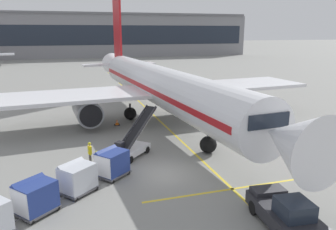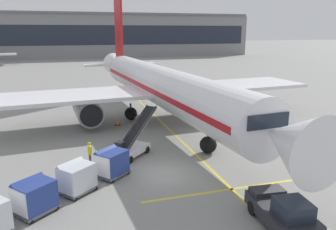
{
  "view_description": "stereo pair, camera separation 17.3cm",
  "coord_description": "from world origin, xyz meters",
  "px_view_note": "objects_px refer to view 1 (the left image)",
  "views": [
    {
      "loc": [
        -5.91,
        -20.07,
        9.53
      ],
      "look_at": [
        1.54,
        4.18,
        3.05
      ],
      "focal_mm": 35.11,
      "sensor_mm": 36.0,
      "label": 1
    },
    {
      "loc": [
        -5.75,
        -20.12,
        9.53
      ],
      "look_at": [
        1.54,
        4.18,
        3.05
      ],
      "focal_mm": 35.11,
      "sensor_mm": 36.0,
      "label": 2
    }
  ],
  "objects_px": {
    "baggage_cart_second": "(77,177)",
    "ground_crew_by_carts": "(90,152)",
    "baggage_cart_lead": "(112,162)",
    "ground_crew_by_loader": "(97,161)",
    "baggage_cart_third": "(35,196)",
    "parked_airplane": "(159,86)",
    "safety_cone_engine_keepout": "(117,122)",
    "belt_loader": "(132,144)",
    "pushback_tug": "(285,212)"
  },
  "relations": [
    {
      "from": "baggage_cart_second",
      "to": "ground_crew_by_carts",
      "type": "bearing_deg",
      "value": 75.75
    },
    {
      "from": "baggage_cart_lead",
      "to": "ground_crew_by_loader",
      "type": "relative_size",
      "value": 1.49
    },
    {
      "from": "baggage_cart_third",
      "to": "ground_crew_by_carts",
      "type": "xyz_separation_m",
      "value": [
        3.28,
        5.94,
        -0.0
      ]
    },
    {
      "from": "parked_airplane",
      "to": "baggage_cart_second",
      "type": "height_order",
      "value": "parked_airplane"
    },
    {
      "from": "ground_crew_by_loader",
      "to": "safety_cone_engine_keepout",
      "type": "height_order",
      "value": "ground_crew_by_loader"
    },
    {
      "from": "ground_crew_by_carts",
      "to": "baggage_cart_second",
      "type": "bearing_deg",
      "value": -104.25
    },
    {
      "from": "belt_loader",
      "to": "pushback_tug",
      "type": "xyz_separation_m",
      "value": [
        5.36,
        -11.92,
        -0.11
      ]
    },
    {
      "from": "pushback_tug",
      "to": "ground_crew_by_loader",
      "type": "distance_m",
      "value": 12.3
    },
    {
      "from": "baggage_cart_second",
      "to": "belt_loader",
      "type": "bearing_deg",
      "value": 49.46
    },
    {
      "from": "baggage_cart_lead",
      "to": "ground_crew_by_carts",
      "type": "distance_m",
      "value": 2.76
    },
    {
      "from": "belt_loader",
      "to": "baggage_cart_lead",
      "type": "xyz_separation_m",
      "value": [
        -2.05,
        -3.4,
        0.07
      ]
    },
    {
      "from": "baggage_cart_third",
      "to": "ground_crew_by_carts",
      "type": "distance_m",
      "value": 6.78
    },
    {
      "from": "baggage_cart_lead",
      "to": "baggage_cart_second",
      "type": "xyz_separation_m",
      "value": [
        -2.32,
        -1.7,
        0.0
      ]
    },
    {
      "from": "belt_loader",
      "to": "baggage_cart_third",
      "type": "bearing_deg",
      "value": -133.74
    },
    {
      "from": "belt_loader",
      "to": "baggage_cart_third",
      "type": "relative_size",
      "value": 1.72
    },
    {
      "from": "safety_cone_engine_keepout",
      "to": "belt_loader",
      "type": "bearing_deg",
      "value": -90.86
    },
    {
      "from": "baggage_cart_third",
      "to": "safety_cone_engine_keepout",
      "type": "height_order",
      "value": "baggage_cart_third"
    },
    {
      "from": "baggage_cart_lead",
      "to": "ground_crew_by_carts",
      "type": "relative_size",
      "value": 1.49
    },
    {
      "from": "baggage_cart_lead",
      "to": "safety_cone_engine_keepout",
      "type": "height_order",
      "value": "baggage_cart_lead"
    },
    {
      "from": "baggage_cart_lead",
      "to": "baggage_cart_third",
      "type": "xyz_separation_m",
      "value": [
        -4.54,
        -3.48,
        0.0
      ]
    },
    {
      "from": "baggage_cart_second",
      "to": "pushback_tug",
      "type": "xyz_separation_m",
      "value": [
        9.73,
        -6.82,
        -0.17
      ]
    },
    {
      "from": "baggage_cart_second",
      "to": "pushback_tug",
      "type": "height_order",
      "value": "baggage_cart_second"
    },
    {
      "from": "parked_airplane",
      "to": "baggage_cart_third",
      "type": "height_order",
      "value": "parked_airplane"
    },
    {
      "from": "parked_airplane",
      "to": "pushback_tug",
      "type": "height_order",
      "value": "parked_airplane"
    },
    {
      "from": "baggage_cart_third",
      "to": "baggage_cart_second",
      "type": "bearing_deg",
      "value": 38.69
    },
    {
      "from": "belt_loader",
      "to": "safety_cone_engine_keepout",
      "type": "height_order",
      "value": "belt_loader"
    },
    {
      "from": "belt_loader",
      "to": "baggage_cart_lead",
      "type": "bearing_deg",
      "value": -121.05
    },
    {
      "from": "pushback_tug",
      "to": "ground_crew_by_loader",
      "type": "height_order",
      "value": "pushback_tug"
    },
    {
      "from": "ground_crew_by_carts",
      "to": "safety_cone_engine_keepout",
      "type": "height_order",
      "value": "ground_crew_by_carts"
    },
    {
      "from": "ground_crew_by_loader",
      "to": "belt_loader",
      "type": "bearing_deg",
      "value": 44.13
    },
    {
      "from": "safety_cone_engine_keepout",
      "to": "parked_airplane",
      "type": "bearing_deg",
      "value": 13.02
    },
    {
      "from": "belt_loader",
      "to": "pushback_tug",
      "type": "height_order",
      "value": "belt_loader"
    },
    {
      "from": "safety_cone_engine_keepout",
      "to": "baggage_cart_second",
      "type": "bearing_deg",
      "value": -107.71
    },
    {
      "from": "parked_airplane",
      "to": "baggage_cart_second",
      "type": "xyz_separation_m",
      "value": [
        -9.37,
        -15.22,
        -2.77
      ]
    },
    {
      "from": "belt_loader",
      "to": "ground_crew_by_loader",
      "type": "bearing_deg",
      "value": -135.87
    },
    {
      "from": "belt_loader",
      "to": "ground_crew_by_carts",
      "type": "distance_m",
      "value": 3.44
    },
    {
      "from": "parked_airplane",
      "to": "baggage_cart_lead",
      "type": "distance_m",
      "value": 15.49
    },
    {
      "from": "baggage_cart_second",
      "to": "baggage_cart_lead",
      "type": "bearing_deg",
      "value": 36.31
    },
    {
      "from": "parked_airplane",
      "to": "ground_crew_by_carts",
      "type": "relative_size",
      "value": 26.35
    },
    {
      "from": "baggage_cart_third",
      "to": "belt_loader",
      "type": "bearing_deg",
      "value": 46.26
    },
    {
      "from": "pushback_tug",
      "to": "baggage_cart_second",
      "type": "bearing_deg",
      "value": 144.96
    },
    {
      "from": "belt_loader",
      "to": "safety_cone_engine_keepout",
      "type": "distance_m",
      "value": 9.01
    },
    {
      "from": "ground_crew_by_loader",
      "to": "pushback_tug",
      "type": "bearing_deg",
      "value": -47.3
    },
    {
      "from": "baggage_cart_lead",
      "to": "ground_crew_by_loader",
      "type": "xyz_separation_m",
      "value": [
        -0.93,
        0.51,
        -0.0
      ]
    },
    {
      "from": "ground_crew_by_loader",
      "to": "baggage_cart_third",
      "type": "bearing_deg",
      "value": -132.09
    },
    {
      "from": "parked_airplane",
      "to": "belt_loader",
      "type": "relative_size",
      "value": 10.27
    },
    {
      "from": "baggage_cart_lead",
      "to": "ground_crew_by_loader",
      "type": "bearing_deg",
      "value": 151.13
    },
    {
      "from": "ground_crew_by_loader",
      "to": "safety_cone_engine_keepout",
      "type": "bearing_deg",
      "value": 75.31
    },
    {
      "from": "baggage_cart_second",
      "to": "pushback_tug",
      "type": "distance_m",
      "value": 11.88
    },
    {
      "from": "baggage_cart_lead",
      "to": "baggage_cart_second",
      "type": "bearing_deg",
      "value": -143.69
    }
  ]
}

